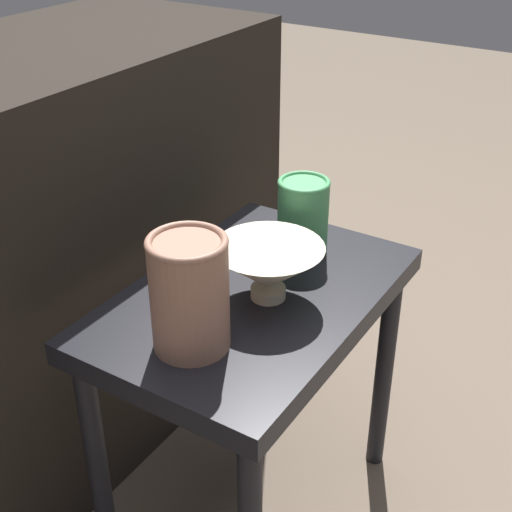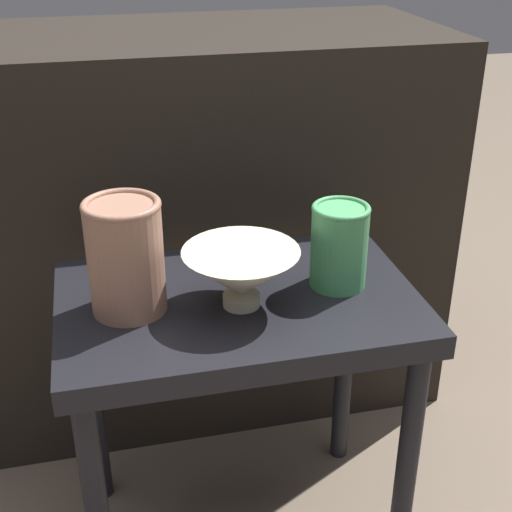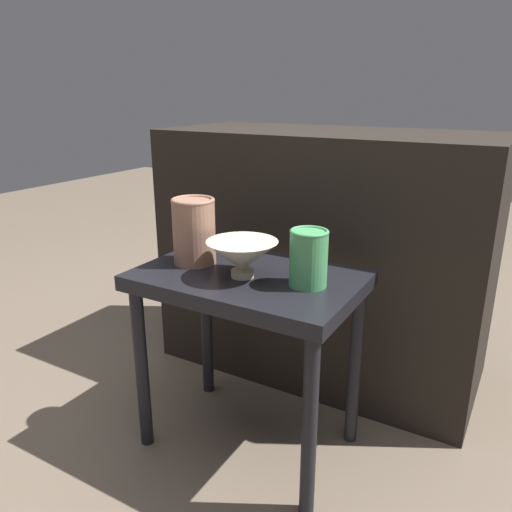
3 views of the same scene
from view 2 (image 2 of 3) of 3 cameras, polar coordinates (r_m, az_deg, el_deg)
name	(u,v)px [view 2 (image 2 of 3)]	position (r m, az deg, el deg)	size (l,w,h in m)	color
table	(238,336)	(1.19, -1.44, -6.43)	(0.58, 0.38, 0.52)	black
couch_backdrop	(191,221)	(1.65, -5.19, 2.81)	(1.09, 0.50, 0.85)	black
bowl	(244,273)	(1.09, -0.97, -1.40)	(0.18, 0.18, 0.09)	beige
vase_textured_left	(126,256)	(1.08, -10.39, -0.03)	(0.12, 0.12, 0.18)	#996B56
vase_colorful_right	(339,244)	(1.15, 6.65, 0.93)	(0.09, 0.09, 0.14)	#47995B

